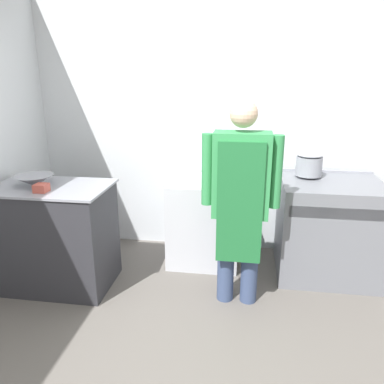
% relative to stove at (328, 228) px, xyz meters
% --- Properties ---
extents(wall_back, '(8.00, 0.05, 2.70)m').
position_rel_stove_xyz_m(wall_back, '(-1.25, 0.47, 0.89)').
color(wall_back, silver).
rests_on(wall_back, ground_plane).
extents(prep_counter, '(1.01, 0.65, 0.94)m').
position_rel_stove_xyz_m(prep_counter, '(-2.45, -0.58, 0.01)').
color(prep_counter, '#2D2D33').
rests_on(prep_counter, ground_plane).
extents(stove, '(0.91, 0.78, 0.93)m').
position_rel_stove_xyz_m(stove, '(0.00, 0.00, 0.00)').
color(stove, slate).
rests_on(stove, ground_plane).
extents(fridge_unit, '(0.69, 0.65, 0.85)m').
position_rel_stove_xyz_m(fridge_unit, '(-1.19, 0.09, -0.03)').
color(fridge_unit, silver).
rests_on(fridge_unit, ground_plane).
extents(person_cook, '(0.62, 0.24, 1.68)m').
position_rel_stove_xyz_m(person_cook, '(-0.83, -0.61, 0.49)').
color(person_cook, '#38476B').
rests_on(person_cook, ground_plane).
extents(mixing_bowl, '(0.33, 0.33, 0.09)m').
position_rel_stove_xyz_m(mixing_bowl, '(-2.58, -0.58, 0.53)').
color(mixing_bowl, gray).
rests_on(mixing_bowl, prep_counter).
extents(plastic_tub, '(0.10, 0.10, 0.07)m').
position_rel_stove_xyz_m(plastic_tub, '(-2.43, -0.74, 0.51)').
color(plastic_tub, '#B24C3F').
rests_on(plastic_tub, prep_counter).
extents(stock_pot, '(0.24, 0.24, 0.22)m').
position_rel_stove_xyz_m(stock_pot, '(-0.20, 0.14, 0.58)').
color(stock_pot, gray).
rests_on(stock_pot, stove).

